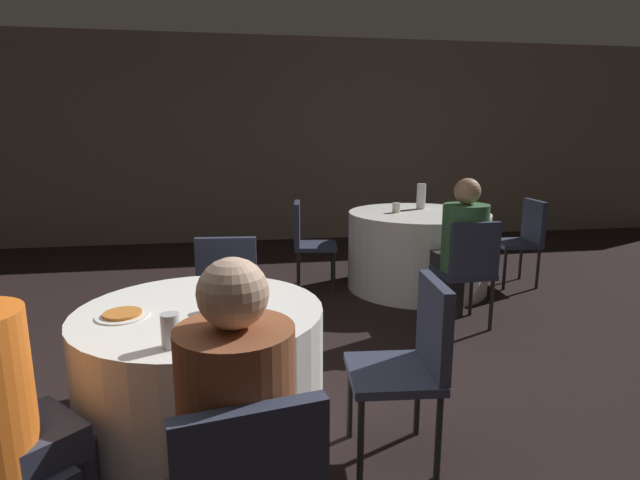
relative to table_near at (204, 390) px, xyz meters
name	(u,v)px	position (x,y,z in m)	size (l,w,h in m)	color
ground_plane	(196,449)	(-0.06, 0.13, -0.38)	(16.00, 16.00, 0.00)	black
wall_back	(218,141)	(-0.06, 5.04, 1.02)	(16.00, 0.06, 2.80)	#7A6B5B
table_near	(204,390)	(0.00, 0.00, 0.00)	(1.05, 1.05, 0.75)	white
table_far	(417,250)	(1.90, 2.46, 0.00)	(1.36, 1.36, 0.75)	white
chair_near_north	(226,294)	(0.08, 0.93, 0.14)	(0.43, 0.44, 0.86)	#2D3347
chair_near_east	(413,354)	(0.93, -0.08, 0.14)	(0.44, 0.43, 0.86)	#2D3347
chair_far_south	(468,264)	(1.90, 1.38, 0.14)	(0.40, 0.41, 0.86)	#2D3347
chair_far_west	(307,237)	(0.82, 2.62, 0.14)	(0.46, 0.45, 0.86)	#2D3347
chair_far_east	(524,234)	(2.99, 2.40, 0.14)	(0.43, 0.42, 0.86)	#2D3347
person_green_jacket	(460,250)	(1.90, 1.53, 0.22)	(0.35, 0.52, 1.17)	#282828
person_orange_shirt	(3,423)	(-0.57, -0.53, 0.22)	(0.47, 0.46, 1.19)	#33384C
person_floral_shirt	(235,449)	(0.14, -0.76, 0.21)	(0.36, 0.50, 1.18)	black
pizza_plate_near	(123,315)	(-0.31, -0.04, 0.38)	(0.21, 0.21, 0.02)	white
soda_can_blue	(228,294)	(0.12, -0.01, 0.44)	(0.07, 0.07, 0.12)	#1E38A5
soda_can_silver	(171,330)	(-0.07, -0.38, 0.44)	(0.07, 0.07, 0.12)	silver
soda_can_red	(243,277)	(0.19, 0.25, 0.44)	(0.07, 0.07, 0.12)	red
bottle_far	(421,196)	(2.00, 2.68, 0.50)	(0.09, 0.09, 0.25)	white
cup_far	(396,208)	(1.68, 2.48, 0.42)	(0.08, 0.08, 0.09)	silver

